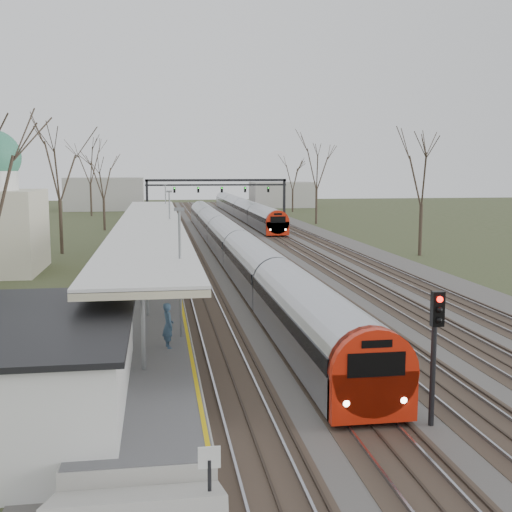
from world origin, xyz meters
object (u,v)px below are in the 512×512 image
at_px(train_far, 242,208).
at_px(passenger, 168,326).
at_px(train_near, 229,240).
at_px(signal_post, 435,338).

distance_m(train_far, passenger, 76.70).
bearing_deg(passenger, train_far, -23.88).
distance_m(train_near, signal_post, 37.42).
height_order(train_far, passenger, train_far).
height_order(train_near, signal_post, signal_post).
relative_size(train_near, passenger, 44.45).
height_order(train_near, passenger, train_near).
bearing_deg(passenger, train_near, -24.75).
xyz_separation_m(train_near, signal_post, (1.75, -37.36, 1.25)).
bearing_deg(train_far, train_near, -98.93).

